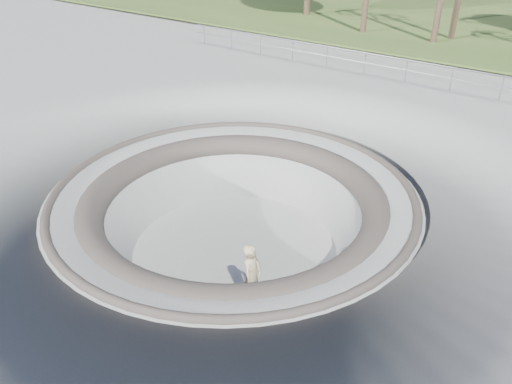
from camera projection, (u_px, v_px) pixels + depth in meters
ground at (234, 192)px, 14.01m from camera, size 180.00×180.00×0.00m
skate_bowl at (235, 245)px, 14.92m from camera, size 14.00×14.00×4.10m
safety_railing at (406, 71)px, 21.96m from camera, size 25.00×0.06×1.03m
skateboard at (252, 305)px, 12.68m from camera, size 0.76×0.40×0.08m
skater at (252, 277)px, 12.22m from camera, size 0.57×0.74×1.82m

